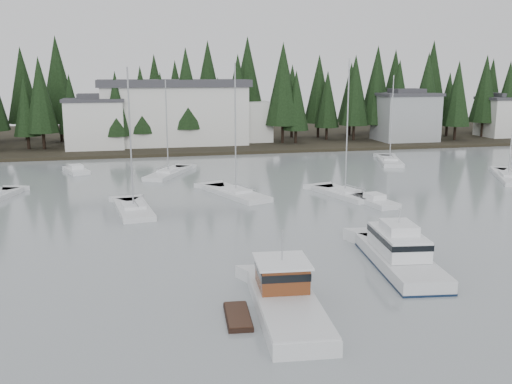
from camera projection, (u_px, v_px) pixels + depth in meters
far_shore_land at (194, 137)px, 113.71m from camera, size 240.00×54.00×1.00m
conifer_treeline at (201, 143)px, 103.21m from camera, size 200.00×22.00×20.00m
house_west at (95, 123)px, 91.65m from camera, size 9.54×7.42×8.75m
house_east_a at (405, 116)px, 102.42m from camera, size 10.60×8.48×9.25m
house_east_b at (506, 116)px, 109.22m from camera, size 9.54×7.42×8.25m
harbor_inn at (186, 113)px, 97.89m from camera, size 29.50×11.50×10.90m
lobster_boat_brown at (284, 303)px, 30.30m from camera, size 5.45×9.79×4.71m
cabin_cruiser_center at (399, 257)px, 37.54m from camera, size 4.57×10.72×4.46m
sailboat_2 at (508, 178)px, 68.57m from camera, size 6.99×10.77×14.48m
sailboat_4 at (168, 175)px, 71.08m from camera, size 6.78×9.70×12.25m
sailboat_5 at (345, 195)px, 59.09m from camera, size 4.97×8.56×14.48m
sailboat_7 at (134, 211)px, 52.30m from camera, size 3.80×8.61×13.60m
sailboat_8 at (236, 195)px, 59.31m from camera, size 6.02×9.99×14.04m
sailboat_9 at (390, 162)px, 80.98m from camera, size 5.54×9.77×12.74m
runabout_1 at (374, 202)px, 55.57m from camera, size 3.07×6.06×1.42m
runabout_3 at (76, 172)px, 72.88m from camera, size 3.72×5.45×1.42m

